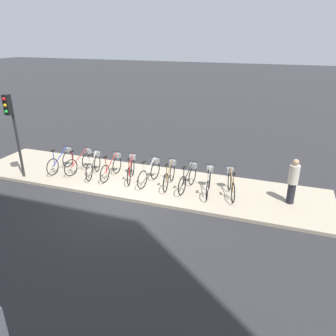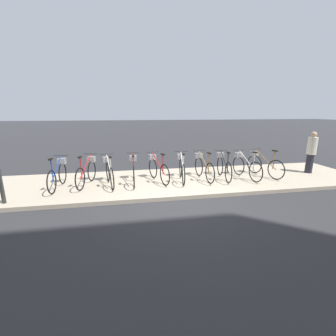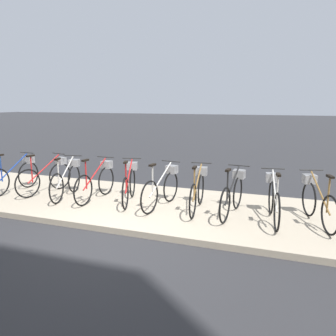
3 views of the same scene
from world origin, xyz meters
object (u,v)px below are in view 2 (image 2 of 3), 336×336
object	(u,v)px
parked_bicycle_2	(109,171)
parked_bicycle_7	(223,166)
parked_bicycle_6	(203,166)
parked_bicycle_1	(87,171)
parked_bicycle_3	(134,170)
parked_bicycle_5	(182,168)
parked_bicycle_0	(58,174)
parked_bicycle_9	(263,164)
parked_bicycle_4	(157,168)
parked_bicycle_8	(245,165)
pedestrian	(311,152)

from	to	relation	value
parked_bicycle_2	parked_bicycle_7	bearing A→B (deg)	0.93
parked_bicycle_2	parked_bicycle_6	world-z (taller)	same
parked_bicycle_2	parked_bicycle_1	bearing A→B (deg)	168.02
parked_bicycle_3	parked_bicycle_7	xyz separation A→B (m)	(3.21, -0.01, 0.00)
parked_bicycle_1	parked_bicycle_5	xyz separation A→B (m)	(3.17, -0.09, 0.00)
parked_bicycle_0	parked_bicycle_5	bearing A→B (deg)	1.01
parked_bicycle_1	parked_bicycle_9	bearing A→B (deg)	-0.55
parked_bicycle_1	parked_bicycle_3	distance (m)	1.51
parked_bicycle_1	parked_bicycle_4	world-z (taller)	same
parked_bicycle_1	parked_bicycle_0	bearing A→B (deg)	-169.29
parked_bicycle_0	parked_bicycle_3	size ratio (longest dim) A/B	1.00
parked_bicycle_4	parked_bicycle_8	size ratio (longest dim) A/B	0.97
parked_bicycle_6	pedestrian	world-z (taller)	pedestrian
parked_bicycle_2	parked_bicycle_5	size ratio (longest dim) A/B	0.99
parked_bicycle_2	parked_bicycle_9	distance (m)	5.59
parked_bicycle_2	parked_bicycle_8	bearing A→B (deg)	-0.44
parked_bicycle_4	parked_bicycle_5	world-z (taller)	same
parked_bicycle_7	parked_bicycle_9	distance (m)	1.58
parked_bicycle_2	parked_bicycle_7	distance (m)	4.00
parked_bicycle_3	pedestrian	xyz separation A→B (m)	(6.83, 0.06, 0.39)
parked_bicycle_2	parked_bicycle_8	size ratio (longest dim) A/B	0.99
parked_bicycle_4	parked_bicycle_7	size ratio (longest dim) A/B	0.97
parked_bicycle_5	parked_bicycle_6	world-z (taller)	same
parked_bicycle_7	pedestrian	xyz separation A→B (m)	(3.62, 0.07, 0.39)
parked_bicycle_0	parked_bicycle_9	xyz separation A→B (m)	(7.14, 0.10, 0.00)
parked_bicycle_2	parked_bicycle_9	size ratio (longest dim) A/B	1.02
parked_bicycle_2	parked_bicycle_4	bearing A→B (deg)	5.05
parked_bicycle_3	parked_bicycle_9	distance (m)	4.79
pedestrian	parked_bicycle_0	bearing A→B (deg)	-179.10
parked_bicycle_3	parked_bicycle_1	bearing A→B (deg)	177.14
parked_bicycle_4	pedestrian	distance (m)	6.03
parked_bicycle_8	parked_bicycle_9	xyz separation A→B (m)	(0.79, 0.13, 0.00)
parked_bicycle_6	parked_bicycle_0	bearing A→B (deg)	-178.69
parked_bicycle_7	parked_bicycle_8	distance (m)	0.80
parked_bicycle_0	parked_bicycle_5	size ratio (longest dim) A/B	1.01
parked_bicycle_4	parked_bicycle_6	bearing A→B (deg)	-1.48
parked_bicycle_4	parked_bicycle_9	xyz separation A→B (m)	(3.97, -0.05, 0.00)
parked_bicycle_5	pedestrian	bearing A→B (deg)	0.81
parked_bicycle_8	parked_bicycle_6	bearing A→B (deg)	174.93
parked_bicycle_7	parked_bicycle_4	bearing A→B (deg)	178.13
parked_bicycle_6	parked_bicycle_8	world-z (taller)	same
parked_bicycle_6	parked_bicycle_7	xyz separation A→B (m)	(0.75, -0.04, 0.00)
parked_bicycle_1	parked_bicycle_6	size ratio (longest dim) A/B	0.98
parked_bicycle_1	parked_bicycle_8	world-z (taller)	same
parked_bicycle_0	parked_bicycle_8	world-z (taller)	same
parked_bicycle_8	parked_bicycle_4	bearing A→B (deg)	176.77
parked_bicycle_9	parked_bicycle_4	bearing A→B (deg)	179.24
parked_bicycle_4	parked_bicycle_9	size ratio (longest dim) A/B	1.00
parked_bicycle_6	parked_bicycle_9	xyz separation A→B (m)	(2.33, -0.01, 0.00)
parked_bicycle_3	parked_bicycle_7	bearing A→B (deg)	-0.20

